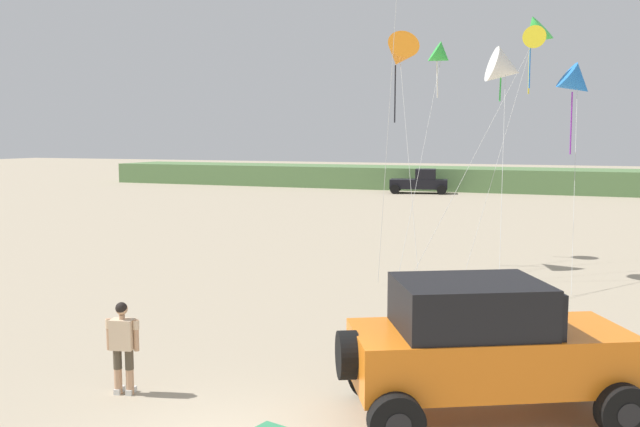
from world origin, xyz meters
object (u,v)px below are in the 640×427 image
at_px(kite_blue_swept, 577,84).
at_px(jeep, 485,345).
at_px(person_watching, 123,343).
at_px(kite_green_box, 506,69).
at_px(kite_red_delta, 534,36).
at_px(kite_black_sled, 441,56).
at_px(kite_pink_ribbon, 535,40).
at_px(kite_purple_stunt, 400,55).
at_px(distant_pickup, 420,182).

bearing_deg(kite_blue_swept, jeep, -93.56).
xyz_separation_m(person_watching, kite_blue_swept, (6.98, 15.83, 5.43)).
distance_m(kite_green_box, kite_red_delta, 5.16).
relative_size(kite_black_sled, kite_blue_swept, 1.15).
relative_size(kite_green_box, kite_pink_ribbon, 0.89).
height_order(person_watching, kite_pink_ribbon, kite_pink_ribbon).
xyz_separation_m(kite_black_sled, kite_pink_ribbon, (3.35, -0.38, 0.39)).
relative_size(jeep, kite_black_sled, 0.62).
bearing_deg(kite_green_box, person_watching, -110.13).
relative_size(kite_red_delta, kite_blue_swept, 1.30).
bearing_deg(kite_red_delta, kite_black_sled, -148.85).
distance_m(kite_purple_stunt, kite_blue_swept, 6.18).
distance_m(kite_purple_stunt, kite_red_delta, 5.99).
xyz_separation_m(person_watching, kite_red_delta, (5.31, 18.14, 7.44)).
height_order(jeep, kite_black_sled, kite_black_sled).
distance_m(person_watching, distant_pickup, 45.29).
relative_size(kite_purple_stunt, kite_red_delta, 0.90).
xyz_separation_m(jeep, distant_pickup, (-11.43, 43.61, -0.26)).
height_order(person_watching, kite_blue_swept, kite_blue_swept).
xyz_separation_m(kite_green_box, kite_pink_ribbon, (0.66, 2.59, 1.21)).
distance_m(jeep, distant_pickup, 45.08).
bearing_deg(kite_pink_ribbon, person_watching, -109.19).
bearing_deg(kite_red_delta, person_watching, -106.32).
bearing_deg(jeep, kite_red_delta, 92.61).
xyz_separation_m(kite_green_box, kite_purple_stunt, (-3.67, 0.63, 0.66)).
bearing_deg(kite_green_box, distant_pickup, 107.86).
relative_size(person_watching, kite_black_sled, 0.21).
relative_size(person_watching, distant_pickup, 0.34).
bearing_deg(person_watching, kite_green_box, 69.87).
relative_size(jeep, distant_pickup, 1.02).
height_order(person_watching, kite_black_sled, kite_black_sled).
distance_m(distant_pickup, kite_red_delta, 29.81).
xyz_separation_m(jeep, person_watching, (-6.08, -1.36, -0.26)).
bearing_deg(kite_pink_ribbon, kite_red_delta, 95.22).
xyz_separation_m(kite_green_box, kite_red_delta, (0.45, 4.87, 1.65)).
bearing_deg(kite_purple_stunt, jeep, -68.74).
distance_m(person_watching, kite_purple_stunt, 15.37).
xyz_separation_m(person_watching, kite_purple_stunt, (1.20, 13.90, 6.45)).
bearing_deg(distant_pickup, jeep, -75.32).
bearing_deg(distant_pickup, kite_red_delta, -68.33).
distance_m(kite_black_sled, kite_pink_ribbon, 3.39).
bearing_deg(kite_red_delta, kite_pink_ribbon, -84.78).
bearing_deg(kite_green_box, kite_red_delta, 84.75).
xyz_separation_m(kite_black_sled, kite_blue_swept, (4.81, -0.41, -1.17)).
bearing_deg(kite_red_delta, kite_blue_swept, -54.18).
height_order(jeep, kite_pink_ribbon, kite_pink_ribbon).
bearing_deg(jeep, person_watching, -167.38).
relative_size(kite_purple_stunt, kite_black_sled, 1.01).
bearing_deg(jeep, distant_pickup, 104.68).
height_order(kite_green_box, kite_purple_stunt, kite_purple_stunt).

